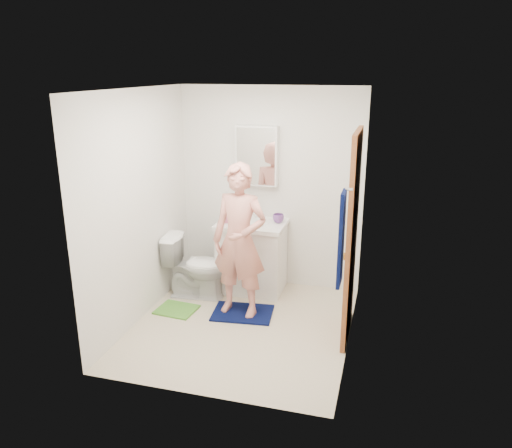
{
  "coord_description": "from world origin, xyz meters",
  "views": [
    {
      "loc": [
        1.38,
        -4.45,
        2.58
      ],
      "look_at": [
        0.08,
        0.25,
        1.05
      ],
      "focal_mm": 35.0,
      "sensor_mm": 36.0,
      "label": 1
    }
  ],
  "objects": [
    {
      "name": "bath_mat",
      "position": [
        -0.07,
        0.26,
        0.01
      ],
      "size": [
        0.69,
        0.53,
        0.02
      ],
      "primitive_type": "cube",
      "rotation": [
        0.0,
        0.0,
        0.11
      ],
      "color": "#060E3D",
      "rests_on": "floor"
    },
    {
      "name": "wall_right",
      "position": [
        1.11,
        0.0,
        1.2
      ],
      "size": [
        0.02,
        2.4,
        2.4
      ],
      "primitive_type": "cube",
      "color": "silver",
      "rests_on": "ground"
    },
    {
      "name": "door_knob",
      "position": [
        1.03,
        -0.17,
        0.95
      ],
      "size": [
        0.07,
        0.07,
        0.07
      ],
      "primitive_type": "sphere",
      "color": "gold",
      "rests_on": "door"
    },
    {
      "name": "toilet",
      "position": [
        -0.72,
        0.56,
        0.37
      ],
      "size": [
        0.76,
        0.48,
        0.75
      ],
      "primitive_type": "imported",
      "rotation": [
        0.0,
        0.0,
        1.66
      ],
      "color": "white",
      "rests_on": "floor"
    },
    {
      "name": "man",
      "position": [
        -0.1,
        0.26,
        0.85
      ],
      "size": [
        0.65,
        0.47,
        1.65
      ],
      "primitive_type": "imported",
      "rotation": [
        0.0,
        0.0,
        -0.13
      ],
      "color": "#DB8A7B",
      "rests_on": "bath_mat"
    },
    {
      "name": "door",
      "position": [
        1.07,
        0.15,
        1.02
      ],
      "size": [
        0.05,
        0.8,
        2.05
      ],
      "primitive_type": "cube",
      "color": "#A55A2D",
      "rests_on": "ground"
    },
    {
      "name": "wall_front",
      "position": [
        0.0,
        -1.21,
        1.2
      ],
      "size": [
        2.2,
        0.02,
        2.4
      ],
      "primitive_type": "cube",
      "color": "silver",
      "rests_on": "ground"
    },
    {
      "name": "soap_dispenser",
      "position": [
        -0.45,
        0.83,
        0.95
      ],
      "size": [
        0.1,
        0.11,
        0.2
      ],
      "primitive_type": "imported",
      "rotation": [
        0.0,
        0.0,
        0.17
      ],
      "color": "#AB5069",
      "rests_on": "countertop"
    },
    {
      "name": "towel_hook",
      "position": [
        1.07,
        -0.57,
        1.67
      ],
      "size": [
        0.06,
        0.02,
        0.02
      ],
      "primitive_type": "cylinder",
      "rotation": [
        0.0,
        1.57,
        0.0
      ],
      "color": "silver",
      "rests_on": "wall_right"
    },
    {
      "name": "medicine_cabinet",
      "position": [
        -0.15,
        1.14,
        1.6
      ],
      "size": [
        0.5,
        0.12,
        0.7
      ],
      "primitive_type": "cube",
      "color": "white",
      "rests_on": "wall_back"
    },
    {
      "name": "toothbrush_cup",
      "position": [
        0.15,
        0.99,
        0.9
      ],
      "size": [
        0.15,
        0.15,
        0.1
      ],
      "primitive_type": "imported",
      "rotation": [
        0.0,
        0.0,
        0.2
      ],
      "color": "#6C408D",
      "rests_on": "countertop"
    },
    {
      "name": "wall_back",
      "position": [
        0.0,
        1.21,
        1.2
      ],
      "size": [
        2.2,
        0.02,
        2.4
      ],
      "primitive_type": "cube",
      "color": "silver",
      "rests_on": "ground"
    },
    {
      "name": "sink_basin",
      "position": [
        -0.15,
        0.91,
        0.84
      ],
      "size": [
        0.4,
        0.4,
        0.03
      ],
      "primitive_type": "cylinder",
      "color": "white",
      "rests_on": "countertop"
    },
    {
      "name": "floor",
      "position": [
        0.0,
        0.0,
        -0.01
      ],
      "size": [
        2.2,
        2.4,
        0.02
      ],
      "primitive_type": "cube",
      "color": "beige",
      "rests_on": "ground"
    },
    {
      "name": "countertop",
      "position": [
        -0.15,
        0.91,
        0.83
      ],
      "size": [
        0.79,
        0.59,
        0.05
      ],
      "primitive_type": "cube",
      "color": "white",
      "rests_on": "vanity_cabinet"
    },
    {
      "name": "wall_left",
      "position": [
        -1.11,
        0.0,
        1.2
      ],
      "size": [
        0.02,
        2.4,
        2.4
      ],
      "primitive_type": "cube",
      "color": "silver",
      "rests_on": "ground"
    },
    {
      "name": "ceiling",
      "position": [
        0.0,
        0.0,
        2.41
      ],
      "size": [
        2.2,
        2.4,
        0.02
      ],
      "primitive_type": "cube",
      "color": "white",
      "rests_on": "ground"
    },
    {
      "name": "faucet",
      "position": [
        -0.15,
        1.09,
        0.91
      ],
      "size": [
        0.03,
        0.03,
        0.12
      ],
      "primitive_type": "cylinder",
      "color": "silver",
      "rests_on": "countertop"
    },
    {
      "name": "mirror_panel",
      "position": [
        -0.15,
        1.08,
        1.6
      ],
      "size": [
        0.46,
        0.01,
        0.66
      ],
      "primitive_type": "cube",
      "color": "white",
      "rests_on": "wall_back"
    },
    {
      "name": "vanity_cabinet",
      "position": [
        -0.15,
        0.91,
        0.4
      ],
      "size": [
        0.75,
        0.55,
        0.8
      ],
      "primitive_type": "cube",
      "color": "white",
      "rests_on": "floor"
    },
    {
      "name": "towel",
      "position": [
        1.03,
        -0.57,
        1.25
      ],
      "size": [
        0.03,
        0.24,
        0.8
      ],
      "primitive_type": "cube",
      "color": "#060E3D",
      "rests_on": "wall_right"
    },
    {
      "name": "green_rug",
      "position": [
        -0.81,
        0.14,
        0.01
      ],
      "size": [
        0.45,
        0.39,
        0.02
      ],
      "primitive_type": "cube",
      "rotation": [
        0.0,
        0.0,
        -0.09
      ],
      "color": "#559F35",
      "rests_on": "floor"
    }
  ]
}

